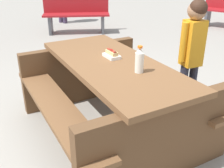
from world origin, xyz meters
TOP-DOWN VIEW (x-y plane):
  - ground_plane at (0.00, 0.00)m, footprint 30.00×30.00m
  - picnic_table at (0.00, 0.00)m, footprint 2.15×1.90m
  - soda_bottle at (-0.33, 0.02)m, footprint 0.07×0.07m
  - hotdog_tray at (0.08, -0.09)m, footprint 0.20×0.16m
  - child_in_coat at (-0.35, -0.86)m, footprint 0.24×0.29m
  - park_bench_near at (3.34, -2.38)m, footprint 1.30×1.38m

SIDE VIEW (x-z plane):
  - ground_plane at x=0.00m, z-range 0.00..0.00m
  - picnic_table at x=0.00m, z-range 0.07..0.82m
  - park_bench_near at x=3.34m, z-range 0.02..0.87m
  - hotdog_tray at x=0.08m, z-range 0.74..0.82m
  - child_in_coat at x=-0.35m, z-range 0.18..1.44m
  - soda_bottle at x=-0.33m, z-range 0.74..0.97m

